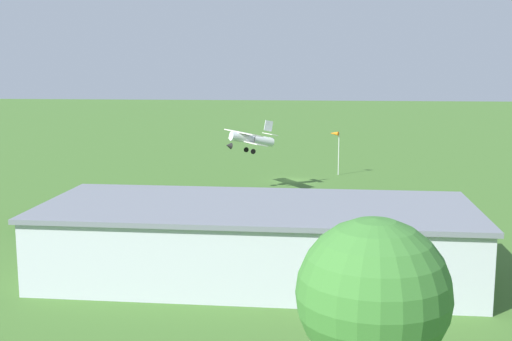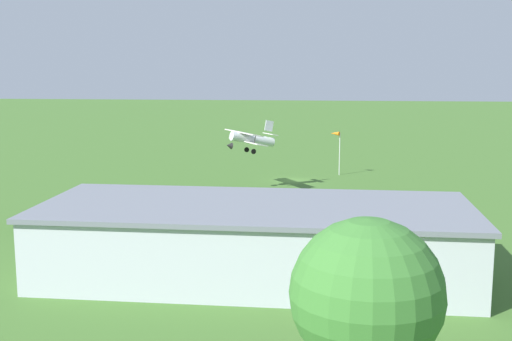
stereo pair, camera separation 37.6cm
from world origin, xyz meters
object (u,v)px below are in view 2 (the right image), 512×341
(biplane, at_px, (250,139))
(car_green, at_px, (33,221))
(tree_behind_hangar_right, at_px, (367,295))
(hangar, at_px, (255,240))
(person_near_hangar_door, at_px, (120,209))
(person_crossing_taxiway, at_px, (278,212))
(windsock, at_px, (336,137))
(person_at_fence_line, at_px, (417,229))
(person_walking_on_apron, at_px, (384,218))
(car_black, at_px, (94,223))

(biplane, distance_m, car_green, 29.23)
(biplane, xyz_separation_m, tree_behind_hangar_right, (-10.75, 56.21, 0.54))
(hangar, height_order, person_near_hangar_door, hangar)
(biplane, height_order, car_green, biplane)
(biplane, xyz_separation_m, person_crossing_taxiway, (-4.60, 15.38, -5.74))
(car_green, relative_size, windsock, 0.72)
(hangar, xyz_separation_m, car_green, (22.75, -11.76, -1.96))
(biplane, relative_size, car_green, 1.71)
(hangar, relative_size, person_crossing_taxiway, 21.03)
(hangar, distance_m, person_at_fence_line, 18.10)
(person_walking_on_apron, relative_size, person_at_fence_line, 0.93)
(biplane, height_order, person_walking_on_apron, biplane)
(person_crossing_taxiway, relative_size, windsock, 0.24)
(car_green, height_order, person_walking_on_apron, person_walking_on_apron)
(biplane, xyz_separation_m, car_green, (18.61, 21.81, -5.69))
(hangar, height_order, car_black, hangar)
(person_at_fence_line, xyz_separation_m, tree_behind_hangar_right, (6.89, 34.54, 6.16))
(person_crossing_taxiway, bearing_deg, person_walking_on_apron, 170.10)
(car_black, xyz_separation_m, person_crossing_taxiway, (-17.06, -6.78, -0.11))
(tree_behind_hangar_right, bearing_deg, car_black, -55.71)
(biplane, relative_size, person_crossing_taxiway, 5.10)
(person_at_fence_line, bearing_deg, hangar, 41.40)
(person_at_fence_line, bearing_deg, person_near_hangar_door, -11.26)
(hangar, xyz_separation_m, windsock, (-6.72, -46.03, 2.75))
(person_at_fence_line, bearing_deg, tree_behind_hangar_right, 78.72)
(biplane, distance_m, car_black, 26.04)
(tree_behind_hangar_right, xyz_separation_m, windsock, (-0.11, -68.67, -1.53))
(person_near_hangar_door, relative_size, windsock, 0.26)
(person_walking_on_apron, height_order, tree_behind_hangar_right, tree_behind_hangar_right)
(biplane, distance_m, tree_behind_hangar_right, 57.23)
(car_black, distance_m, person_walking_on_apron, 28.06)
(car_black, height_order, person_near_hangar_door, person_near_hangar_door)
(car_black, bearing_deg, windsock, -123.97)
(person_walking_on_apron, relative_size, tree_behind_hangar_right, 0.16)
(car_green, bearing_deg, biplane, -130.47)
(car_green, xyz_separation_m, tree_behind_hangar_right, (-29.36, 34.40, 6.24))
(car_black, bearing_deg, car_green, -3.31)
(biplane, xyz_separation_m, person_walking_on_apron, (-15.16, 17.23, -5.68))
(person_crossing_taxiway, bearing_deg, tree_behind_hangar_right, 98.57)
(car_black, distance_m, person_at_fence_line, 30.11)
(person_crossing_taxiway, height_order, windsock, windsock)
(hangar, height_order, car_green, hangar)
(car_green, height_order, person_near_hangar_door, person_near_hangar_door)
(hangar, distance_m, windsock, 46.60)
(person_walking_on_apron, bearing_deg, person_near_hangar_door, -3.04)
(biplane, distance_m, person_near_hangar_door, 20.57)
(person_near_hangar_door, xyz_separation_m, person_at_fence_line, (-29.54, 5.88, 0.05))
(person_crossing_taxiway, xyz_separation_m, tree_behind_hangar_right, (-6.15, 40.83, 6.29))
(tree_behind_hangar_right, bearing_deg, person_walking_on_apron, -96.45)
(windsock, bearing_deg, car_black, 56.03)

